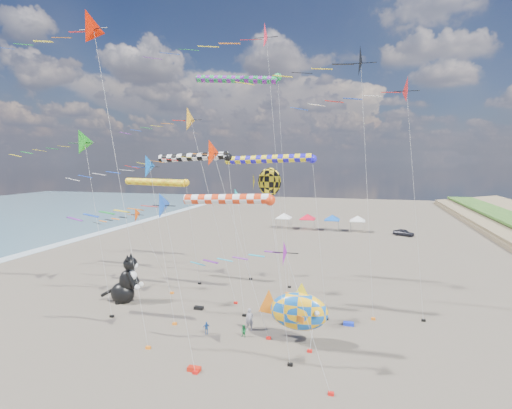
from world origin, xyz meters
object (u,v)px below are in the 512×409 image
object	(u,v)px
cat_inflatable	(125,278)
child_blue	(206,328)
parked_car	(404,232)
fish_inflatable	(298,311)
child_green	(244,331)
person_adult	(250,320)

from	to	relation	value
cat_inflatable	child_blue	world-z (taller)	cat_inflatable
child_blue	parked_car	distance (m)	53.62
fish_inflatable	child_green	size ratio (longest dim) A/B	5.93
cat_inflatable	fish_inflatable	xyz separation A→B (m)	(18.45, -4.73, 0.21)
child_green	parked_car	bearing A→B (deg)	91.48
cat_inflatable	child_blue	size ratio (longest dim) A/B	4.77
person_adult	parked_car	xyz separation A→B (m)	(16.63, 48.15, -0.28)
child_green	child_blue	size ratio (longest dim) A/B	0.97
person_adult	child_green	size ratio (longest dim) A/B	1.82
person_adult	child_blue	bearing A→B (deg)	-160.14
child_green	child_blue	distance (m)	3.18
person_adult	cat_inflatable	bearing A→B (deg)	160.66
cat_inflatable	child_green	xyz separation A→B (m)	(13.97, -4.56, -2.01)
person_adult	child_blue	world-z (taller)	person_adult
fish_inflatable	child_green	distance (m)	5.00
fish_inflatable	cat_inflatable	bearing A→B (deg)	165.62
fish_inflatable	parked_car	bearing A→B (deg)	76.17
cat_inflatable	person_adult	bearing A→B (deg)	-20.37
child_green	child_blue	xyz separation A→B (m)	(-3.18, -0.22, 0.01)
person_adult	parked_car	bearing A→B (deg)	64.24
child_green	parked_car	distance (m)	52.31
fish_inflatable	child_blue	bearing A→B (deg)	-179.59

